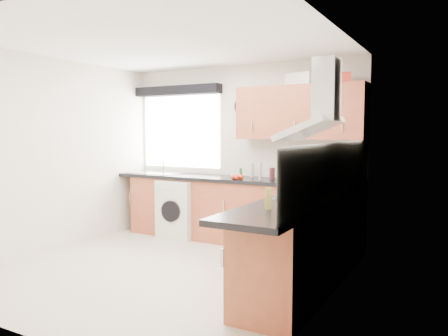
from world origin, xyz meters
The scene contains 36 objects.
ground_plane centered at (0.00, 0.00, 0.00)m, with size 3.60×3.60×0.00m, color beige.
ceiling centered at (0.00, 0.00, 2.50)m, with size 3.60×3.60×0.02m, color white.
wall_back centered at (0.00, 1.80, 1.25)m, with size 3.60×0.02×2.50m, color silver.
wall_front centered at (0.00, -1.80, 1.25)m, with size 3.60×0.02×2.50m, color silver.
wall_left centered at (-1.80, 0.00, 1.25)m, with size 0.02×3.60×2.50m, color silver.
wall_right centered at (1.80, 0.00, 1.25)m, with size 0.02×3.60×2.50m, color silver.
window centered at (-1.05, 1.79, 1.55)m, with size 1.40×0.02×1.10m, color beige.
window_blind centered at (-1.05, 1.70, 2.18)m, with size 1.50×0.18×0.14m, color black.
splashback centered at (1.79, 0.30, 1.18)m, with size 0.01×3.00×0.54m, color white.
base_cab_back centered at (-0.10, 1.51, 0.43)m, with size 3.00×0.58×0.86m, color brown.
base_cab_corner centered at (1.50, 1.50, 0.43)m, with size 0.60×0.60×0.86m, color brown.
base_cab_right centered at (1.51, 0.15, 0.43)m, with size 0.58×2.10×0.86m, color brown.
worktop_back centered at (0.00, 1.50, 0.89)m, with size 3.60×0.62×0.05m, color black.
worktop_right centered at (1.50, 0.00, 0.89)m, with size 0.62×2.42×0.05m, color black.
sink centered at (-1.33, 1.50, 0.95)m, with size 0.84×0.46×0.10m, color #B3B3B3, non-canonical shape.
oven centered at (1.50, 0.30, 0.42)m, with size 0.56×0.58×0.85m, color black.
hob_plate centered at (1.50, 0.30, 0.92)m, with size 0.52×0.52×0.01m, color #B3B3B3.
extractor_hood centered at (1.60, 0.30, 1.77)m, with size 0.52×0.78×0.66m, color #B3B3B3, non-canonical shape.
upper_cabinets centered at (0.95, 1.62, 1.80)m, with size 1.70×0.35×0.70m, color brown.
washing_machine centered at (-0.77, 1.40, 0.42)m, with size 0.57×0.55×0.84m, color beige.
wall_clock centered at (0.05, 1.78, 1.92)m, with size 0.30×0.30×0.04m, color black.
casserole centered at (0.96, 1.72, 2.23)m, with size 0.39×0.28×0.16m, color beige.
storage_box centered at (1.49, 1.52, 2.21)m, with size 0.24×0.20×0.11m, color red.
utensil_pot centered at (1.15, 1.70, 0.98)m, with size 0.10×0.10×0.14m, color gray.
kitchen_roll centered at (1.35, 1.05, 1.03)m, with size 0.11×0.11×0.24m, color beige.
tomato_cluster centered at (0.21, 1.30, 0.94)m, with size 0.15×0.15×0.07m, color #B7200B, non-canonical shape.
jar_0 centered at (0.98, 1.36, 0.98)m, with size 0.07×0.07×0.14m, color #1A4B20.
jar_1 centered at (0.24, 1.67, 1.01)m, with size 0.05×0.05×0.20m, color #B3AA99.
jar_2 centered at (0.90, 1.69, 0.97)m, with size 0.05×0.05×0.13m, color navy.
jar_3 centered at (0.13, 1.55, 0.97)m, with size 0.04×0.04×0.13m, color #1D4D1B.
jar_4 centered at (0.60, 1.56, 0.99)m, with size 0.07×0.07×0.16m, color #3E1619.
jar_5 centered at (0.92, 1.35, 0.99)m, with size 0.06×0.06×0.15m, color brown.
jar_6 centered at (0.50, 1.37, 1.03)m, with size 0.04×0.04×0.23m, color #9E9487.
jar_7 centered at (0.88, 1.41, 0.97)m, with size 0.05×0.05×0.12m, color #4F1014.
jar_8 centered at (1.04, 1.41, 0.97)m, with size 0.07×0.07×0.11m, color maroon.
bottle_0 centered at (1.46, -0.56, 1.00)m, with size 0.05×0.05×0.18m, color olive.
Camera 1 is at (2.88, -3.86, 1.55)m, focal length 35.00 mm.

